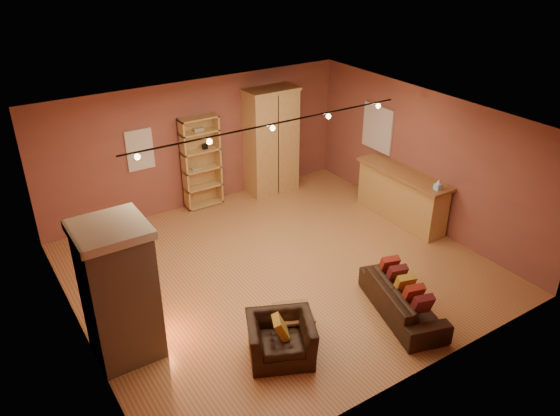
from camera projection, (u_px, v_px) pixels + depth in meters
floor at (279, 269)px, 10.02m from camera, size 7.00×7.00×0.00m
ceiling at (279, 123)px, 8.72m from camera, size 7.00×7.00×0.00m
back_wall at (198, 144)px, 11.79m from camera, size 7.00×0.02×2.80m
left_wall at (71, 261)px, 7.69m from camera, size 0.02×6.50×2.80m
right_wall at (424, 159)px, 11.05m from camera, size 0.02×6.50×2.80m
fireplace at (120, 292)px, 7.62m from camera, size 1.01×0.98×2.12m
back_window at (140, 150)px, 11.08m from camera, size 0.56×0.04×0.86m
bookcase at (200, 161)px, 11.86m from camera, size 0.84×0.33×2.06m
armoire at (271, 141)px, 12.44m from camera, size 1.21×0.69×2.46m
bar_counter at (401, 196)px, 11.47m from camera, size 0.61×2.28×1.09m
tissue_box at (438, 185)px, 10.44m from camera, size 0.13×0.13×0.23m
right_window at (378, 128)px, 11.97m from camera, size 0.05×0.90×1.00m
loveseat at (403, 294)px, 8.70m from camera, size 1.04×1.92×0.77m
armchair at (281, 333)px, 7.81m from camera, size 1.13×0.96×0.83m
coffee_table at (293, 315)px, 8.26m from camera, size 0.74×0.74×0.43m
track_rail at (273, 126)px, 8.92m from camera, size 5.20×0.09×0.13m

